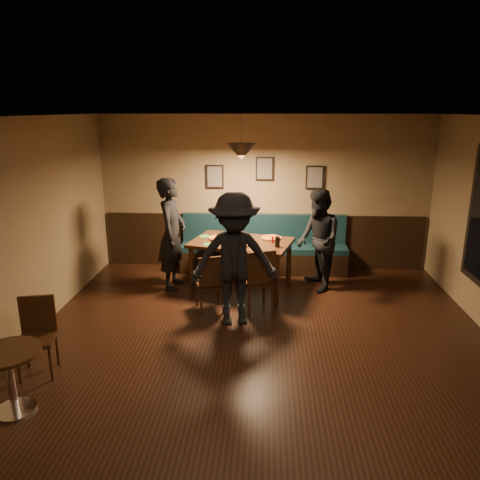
{
  "coord_description": "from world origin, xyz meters",
  "views": [
    {
      "loc": [
        0.06,
        -4.82,
        2.88
      ],
      "look_at": [
        -0.35,
        1.93,
        0.95
      ],
      "focal_mm": 34.41,
      "sensor_mm": 36.0,
      "label": 1
    }
  ],
  "objects_px": {
    "diner_front": "(234,260)",
    "cafe_table": "(11,382)",
    "dining_table": "(241,265)",
    "chair_near_right": "(257,279)",
    "diner_left": "(172,234)",
    "soda_glass": "(277,242)",
    "booth_bench": "(263,245)",
    "cafe_chair_far": "(36,338)",
    "chair_near_left": "(210,282)",
    "tabasco_bottle": "(273,239)",
    "diner_right": "(318,240)"
  },
  "relations": [
    {
      "from": "dining_table",
      "to": "diner_left",
      "type": "bearing_deg",
      "value": -167.68
    },
    {
      "from": "chair_near_right",
      "to": "tabasco_bottle",
      "type": "relative_size",
      "value": 7.19
    },
    {
      "from": "booth_bench",
      "to": "tabasco_bottle",
      "type": "xyz_separation_m",
      "value": [
        0.15,
        -1.0,
        0.4
      ]
    },
    {
      "from": "booth_bench",
      "to": "cafe_chair_far",
      "type": "relative_size",
      "value": 3.44
    },
    {
      "from": "diner_right",
      "to": "chair_near_right",
      "type": "bearing_deg",
      "value": -62.21
    },
    {
      "from": "tabasco_bottle",
      "to": "diner_right",
      "type": "bearing_deg",
      "value": 14.39
    },
    {
      "from": "booth_bench",
      "to": "dining_table",
      "type": "height_order",
      "value": "booth_bench"
    },
    {
      "from": "diner_right",
      "to": "tabasco_bottle",
      "type": "bearing_deg",
      "value": -89.73
    },
    {
      "from": "dining_table",
      "to": "chair_near_right",
      "type": "xyz_separation_m",
      "value": [
        0.27,
        -0.76,
        0.06
      ]
    },
    {
      "from": "booth_bench",
      "to": "cafe_table",
      "type": "bearing_deg",
      "value": -119.43
    },
    {
      "from": "dining_table",
      "to": "diner_right",
      "type": "xyz_separation_m",
      "value": [
        1.24,
        0.11,
        0.42
      ]
    },
    {
      "from": "chair_near_left",
      "to": "diner_front",
      "type": "relative_size",
      "value": 0.48
    },
    {
      "from": "diner_left",
      "to": "soda_glass",
      "type": "bearing_deg",
      "value": -97.44
    },
    {
      "from": "chair_near_right",
      "to": "diner_front",
      "type": "relative_size",
      "value": 0.52
    },
    {
      "from": "diner_left",
      "to": "cafe_table",
      "type": "distance_m",
      "value": 3.55
    },
    {
      "from": "chair_near_right",
      "to": "soda_glass",
      "type": "relative_size",
      "value": 5.73
    },
    {
      "from": "booth_bench",
      "to": "chair_near_right",
      "type": "relative_size",
      "value": 3.14
    },
    {
      "from": "diner_front",
      "to": "soda_glass",
      "type": "bearing_deg",
      "value": 47.03
    },
    {
      "from": "diner_left",
      "to": "cafe_chair_far",
      "type": "xyz_separation_m",
      "value": [
        -0.99,
        -2.7,
        -0.48
      ]
    },
    {
      "from": "booth_bench",
      "to": "diner_front",
      "type": "height_order",
      "value": "diner_front"
    },
    {
      "from": "chair_near_left",
      "to": "diner_left",
      "type": "bearing_deg",
      "value": 109.68
    },
    {
      "from": "diner_right",
      "to": "tabasco_bottle",
      "type": "relative_size",
      "value": 12.52
    },
    {
      "from": "booth_bench",
      "to": "soda_glass",
      "type": "relative_size",
      "value": 17.98
    },
    {
      "from": "booth_bench",
      "to": "diner_left",
      "type": "distance_m",
      "value": 1.77
    },
    {
      "from": "diner_front",
      "to": "diner_left",
      "type": "bearing_deg",
      "value": 120.95
    },
    {
      "from": "chair_near_left",
      "to": "tabasco_bottle",
      "type": "distance_m",
      "value": 1.27
    },
    {
      "from": "dining_table",
      "to": "diner_left",
      "type": "xyz_separation_m",
      "value": [
        -1.14,
        0.05,
        0.5
      ]
    },
    {
      "from": "dining_table",
      "to": "cafe_chair_far",
      "type": "bearing_deg",
      "value": -113.69
    },
    {
      "from": "chair_near_right",
      "to": "tabasco_bottle",
      "type": "xyz_separation_m",
      "value": [
        0.23,
        0.68,
        0.42
      ]
    },
    {
      "from": "diner_right",
      "to": "diner_left",
      "type": "bearing_deg",
      "value": -102.76
    },
    {
      "from": "diner_left",
      "to": "soda_glass",
      "type": "distance_m",
      "value": 1.74
    },
    {
      "from": "diner_front",
      "to": "cafe_table",
      "type": "distance_m",
      "value": 2.98
    },
    {
      "from": "diner_right",
      "to": "diner_front",
      "type": "height_order",
      "value": "diner_front"
    },
    {
      "from": "diner_front",
      "to": "cafe_chair_far",
      "type": "distance_m",
      "value": 2.59
    },
    {
      "from": "diner_front",
      "to": "cafe_table",
      "type": "height_order",
      "value": "diner_front"
    },
    {
      "from": "diner_left",
      "to": "cafe_chair_far",
      "type": "distance_m",
      "value": 2.92
    },
    {
      "from": "booth_bench",
      "to": "diner_front",
      "type": "relative_size",
      "value": 1.63
    },
    {
      "from": "chair_near_right",
      "to": "diner_left",
      "type": "xyz_separation_m",
      "value": [
        -1.41,
        0.81,
        0.44
      ]
    },
    {
      "from": "chair_near_right",
      "to": "diner_front",
      "type": "bearing_deg",
      "value": -144.1
    },
    {
      "from": "booth_bench",
      "to": "diner_left",
      "type": "bearing_deg",
      "value": -149.62
    },
    {
      "from": "diner_right",
      "to": "cafe_table",
      "type": "bearing_deg",
      "value": -57.87
    },
    {
      "from": "dining_table",
      "to": "tabasco_bottle",
      "type": "relative_size",
      "value": 11.7
    },
    {
      "from": "chair_near_right",
      "to": "cafe_chair_far",
      "type": "xyz_separation_m",
      "value": [
        -2.4,
        -1.89,
        -0.04
      ]
    },
    {
      "from": "tabasco_bottle",
      "to": "cafe_table",
      "type": "bearing_deg",
      "value": -128.14
    },
    {
      "from": "soda_glass",
      "to": "cafe_chair_far",
      "type": "relative_size",
      "value": 0.19
    },
    {
      "from": "booth_bench",
      "to": "diner_left",
      "type": "height_order",
      "value": "diner_left"
    },
    {
      "from": "diner_left",
      "to": "cafe_chair_far",
      "type": "relative_size",
      "value": 2.1
    },
    {
      "from": "chair_near_right",
      "to": "cafe_table",
      "type": "relative_size",
      "value": 1.44
    },
    {
      "from": "tabasco_bottle",
      "to": "soda_glass",
      "type": "bearing_deg",
      "value": -71.72
    },
    {
      "from": "diner_right",
      "to": "cafe_table",
      "type": "height_order",
      "value": "diner_right"
    }
  ]
}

